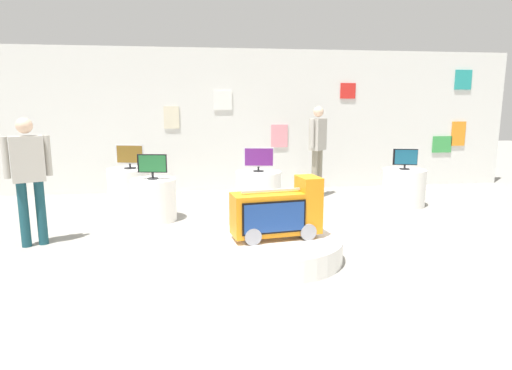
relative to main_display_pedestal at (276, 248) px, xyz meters
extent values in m
plane|color=gray|center=(-0.14, 0.09, -0.13)|extent=(30.00, 30.00, 0.00)
cube|color=silver|center=(-0.14, 4.31, 1.34)|extent=(12.31, 0.10, 2.94)
cube|color=teal|center=(5.00, 4.25, 2.22)|extent=(0.39, 0.02, 0.42)
cube|color=beige|center=(-1.37, 4.25, 1.42)|extent=(0.31, 0.02, 0.45)
cube|color=green|center=(4.62, 4.25, 0.79)|extent=(0.45, 0.02, 0.37)
cube|color=red|center=(2.36, 4.25, 1.97)|extent=(0.33, 0.02, 0.32)
cube|color=white|center=(-0.32, 4.25, 1.76)|extent=(0.38, 0.02, 0.39)
cube|color=pink|center=(0.88, 4.25, 1.02)|extent=(0.36, 0.02, 0.48)
cube|color=orange|center=(4.99, 4.25, 1.03)|extent=(0.33, 0.02, 0.54)
cylinder|color=white|center=(0.00, 0.00, 0.00)|extent=(1.57, 1.57, 0.26)
cylinder|color=gray|center=(-0.33, -0.05, 0.23)|extent=(0.25, 0.44, 0.20)
cylinder|color=gray|center=(0.33, 0.05, 0.23)|extent=(0.25, 0.44, 0.20)
cube|color=orange|center=(0.00, 0.00, 0.44)|extent=(1.08, 0.51, 0.49)
cube|color=orange|center=(0.40, 0.06, 0.77)|extent=(0.28, 0.40, 0.17)
cube|color=black|center=(-0.06, -0.20, 0.44)|extent=(0.74, 0.12, 0.37)
cube|color=navy|center=(-0.06, -0.20, 0.44)|extent=(0.70, 0.12, 0.33)
cube|color=#B2B2B7|center=(0.00, 0.00, 0.71)|extent=(0.83, 0.14, 0.02)
cylinder|color=white|center=(0.17, 2.54, 0.20)|extent=(0.79, 0.79, 0.66)
cylinder|color=black|center=(0.17, 2.54, 0.54)|extent=(0.18, 0.18, 0.02)
cylinder|color=black|center=(0.17, 2.54, 0.59)|extent=(0.04, 0.04, 0.07)
cube|color=silver|center=(0.17, 2.54, 0.79)|extent=(0.53, 0.13, 0.33)
cube|color=#561E6B|center=(0.18, 2.52, 0.79)|extent=(0.48, 0.09, 0.30)
cylinder|color=white|center=(-1.59, 2.03, 0.20)|extent=(0.71, 0.71, 0.66)
cylinder|color=black|center=(-1.59, 2.03, 0.54)|extent=(0.17, 0.17, 0.02)
cylinder|color=black|center=(-1.59, 2.03, 0.60)|extent=(0.04, 0.04, 0.09)
cube|color=black|center=(-1.59, 2.03, 0.78)|extent=(0.46, 0.13, 0.29)
cube|color=#1E5B2D|center=(-1.58, 2.00, 0.78)|extent=(0.42, 0.10, 0.26)
cylinder|color=white|center=(2.82, 2.42, 0.20)|extent=(0.77, 0.77, 0.66)
cylinder|color=black|center=(2.82, 2.42, 0.54)|extent=(0.17, 0.17, 0.02)
cylinder|color=black|center=(2.82, 2.42, 0.58)|extent=(0.04, 0.04, 0.06)
cube|color=black|center=(2.82, 2.42, 0.76)|extent=(0.42, 0.14, 0.29)
cube|color=navy|center=(2.82, 2.40, 0.76)|extent=(0.38, 0.11, 0.26)
cylinder|color=white|center=(-2.09, 3.23, 0.20)|extent=(0.84, 0.84, 0.66)
cylinder|color=black|center=(-2.09, 3.23, 0.54)|extent=(0.21, 0.21, 0.02)
cylinder|color=black|center=(-2.09, 3.23, 0.59)|extent=(0.04, 0.04, 0.07)
cube|color=silver|center=(-2.09, 3.23, 0.80)|extent=(0.51, 0.18, 0.34)
cube|color=brown|center=(-2.09, 3.21, 0.80)|extent=(0.47, 0.15, 0.31)
cylinder|color=#194751|center=(-2.94, 1.00, 0.29)|extent=(0.12, 0.12, 0.85)
cylinder|color=#194751|center=(-3.12, 0.92, 0.29)|extent=(0.12, 0.12, 0.85)
cube|color=#B2ADA3|center=(-3.03, 0.96, 1.01)|extent=(0.43, 0.33, 0.58)
sphere|color=beige|center=(-3.03, 0.96, 1.43)|extent=(0.20, 0.20, 0.20)
cylinder|color=#B2ADA3|center=(-2.81, 1.05, 1.04)|extent=(0.08, 0.08, 0.52)
cylinder|color=#B2ADA3|center=(-3.25, 0.87, 1.04)|extent=(0.08, 0.08, 0.52)
cylinder|color=gray|center=(1.53, 3.42, 0.34)|extent=(0.12, 0.12, 0.94)
cylinder|color=gray|center=(1.39, 3.28, 0.34)|extent=(0.12, 0.12, 0.94)
cube|color=#B2ADA3|center=(1.46, 3.35, 1.11)|extent=(0.40, 0.41, 0.61)
sphere|color=beige|center=(1.46, 3.35, 1.55)|extent=(0.20, 0.20, 0.20)
cylinder|color=#B2ADA3|center=(1.62, 3.53, 1.14)|extent=(0.08, 0.08, 0.55)
cylinder|color=#B2ADA3|center=(1.30, 3.17, 1.14)|extent=(0.08, 0.08, 0.55)
camera|label=1|loc=(-0.94, -4.88, 1.70)|focal=30.57mm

